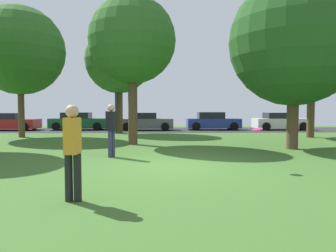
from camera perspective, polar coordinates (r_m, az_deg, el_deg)
The scene contains 16 objects.
ground_plane at distance 8.94m, azimuth 0.71°, elevation -7.50°, with size 44.00×44.00×0.00m, color #3D6628.
road_strip at distance 24.84m, azimuth -0.90°, elevation -0.72°, with size 44.00×6.40×0.01m, color #28282B.
maple_tree_far at distance 20.52m, azimuth -25.64°, elevation 12.41°, with size 5.16×5.16×7.67m.
oak_tree_left at distance 14.92m, azimuth -6.59°, elevation 15.35°, with size 4.03×4.03×6.87m.
oak_tree_right at distance 20.27m, azimuth 25.03°, elevation 12.35°, with size 5.57×5.57×7.81m.
birch_tree_lone at distance 21.88m, azimuth -9.10°, elevation 11.85°, with size 4.55×4.55×7.30m.
maple_tree_near at distance 14.10m, azimuth 22.23°, elevation 14.22°, with size 5.29×5.29×7.08m.
person_catcher at distance 10.78m, azimuth -10.40°, elevation -0.28°, with size 0.39×0.35×1.82m.
person_bystander at distance 5.75m, azimuth -17.16°, elevation -3.89°, with size 0.30×0.34×1.72m.
frisbee_disc at distance 8.63m, azimuth 16.18°, elevation -0.61°, with size 0.36×0.36×0.09m.
parked_car_red at distance 27.50m, azimuth -27.28°, elevation 0.62°, with size 4.43×2.09×1.36m.
parked_car_green at distance 25.99m, azimuth -16.09°, elevation 0.76°, with size 4.53×2.01×1.40m.
parked_car_grey at distance 24.62m, azimuth -4.12°, elevation 0.73°, with size 4.23×1.94×1.38m.
parked_car_blue at distance 25.31m, azimuth 8.25°, elevation 0.80°, with size 4.26×1.94×1.42m.
parked_car_white at distance 26.58m, azimuth 19.92°, elevation 0.73°, with size 4.19×2.01×1.38m.
street_lamp_post at distance 21.19m, azimuth -9.56°, elevation 4.67°, with size 0.14×0.14×4.50m, color #2D2D33.
Camera 1 is at (-0.39, -8.78, 1.64)m, focal length 33.09 mm.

